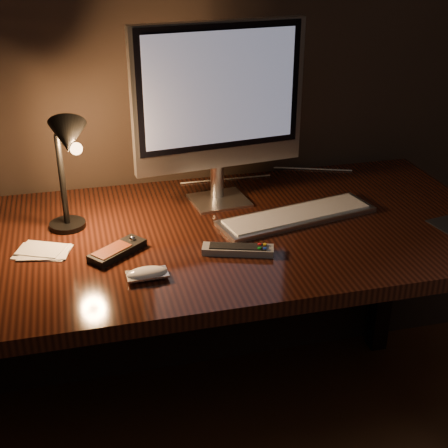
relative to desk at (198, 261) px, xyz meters
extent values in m
cube|color=#34140B|center=(0.00, -0.07, 0.11)|extent=(1.60, 0.75, 0.04)
cube|color=black|center=(0.75, 0.25, -0.27)|extent=(0.06, 0.06, 0.71)
cube|color=black|center=(0.00, 0.27, -0.17)|extent=(1.48, 0.02, 0.51)
cube|color=silver|center=(0.09, 0.11, 0.13)|extent=(0.17, 0.16, 0.01)
cylinder|color=silver|center=(0.09, 0.13, 0.19)|extent=(0.04, 0.04, 0.11)
cube|color=silver|center=(0.09, 0.10, 0.44)|extent=(0.49, 0.09, 0.40)
cube|color=black|center=(0.09, 0.09, 0.47)|extent=(0.46, 0.06, 0.34)
cube|color=#8690B7|center=(0.09, 0.08, 0.47)|extent=(0.42, 0.05, 0.30)
cube|color=silver|center=(0.27, -0.06, 0.14)|extent=(0.46, 0.21, 0.02)
ellipsoid|color=white|center=(-0.18, -0.28, 0.14)|extent=(0.10, 0.05, 0.02)
cube|color=black|center=(-0.23, -0.14, 0.14)|extent=(0.15, 0.14, 0.02)
cube|color=maroon|center=(-0.23, -0.14, 0.15)|extent=(0.10, 0.09, 0.00)
sphere|color=silver|center=(-0.23, -0.14, 0.15)|extent=(0.02, 0.02, 0.02)
cube|color=gray|center=(0.06, -0.21, 0.14)|extent=(0.18, 0.10, 0.02)
cube|color=black|center=(0.06, -0.21, 0.15)|extent=(0.14, 0.08, 0.00)
cylinder|color=red|center=(0.06, -0.21, 0.15)|extent=(0.01, 0.01, 0.00)
cylinder|color=#0C8C19|center=(0.06, -0.21, 0.15)|extent=(0.01, 0.01, 0.00)
cylinder|color=gold|center=(0.06, -0.21, 0.15)|extent=(0.01, 0.01, 0.00)
cylinder|color=#1433BF|center=(0.06, -0.21, 0.15)|extent=(0.01, 0.01, 0.00)
cube|color=white|center=(-0.41, -0.09, 0.13)|extent=(0.15, 0.13, 0.01)
cylinder|color=black|center=(-0.35, 0.04, 0.14)|extent=(0.13, 0.13, 0.01)
cylinder|color=black|center=(-0.35, 0.04, 0.27)|extent=(0.02, 0.02, 0.24)
cone|color=black|center=(-0.32, 0.01, 0.39)|extent=(0.11, 0.13, 0.12)
sphere|color=#FFB266|center=(-0.30, -0.01, 0.36)|extent=(0.03, 0.03, 0.03)
cylinder|color=white|center=(0.30, 0.26, 0.13)|extent=(0.55, 0.13, 0.00)
camera|label=1|loc=(-0.31, -1.52, 0.87)|focal=50.00mm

